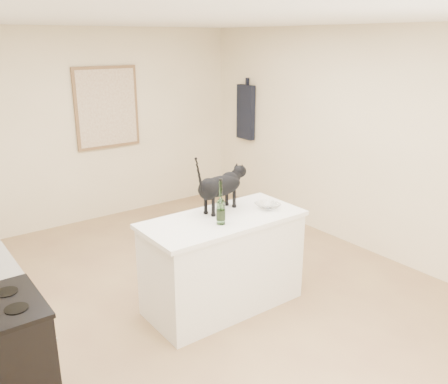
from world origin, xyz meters
TOP-DOWN VIEW (x-y plane):
  - floor at (0.00, 0.00)m, footprint 5.50×5.50m
  - ceiling at (0.00, 0.00)m, footprint 5.50×5.50m
  - wall_back at (0.00, 2.75)m, footprint 4.50×0.00m
  - wall_right at (2.25, 0.00)m, footprint 0.00×5.50m
  - island_base at (0.10, -0.20)m, footprint 1.44×0.67m
  - island_top at (0.10, -0.20)m, footprint 1.50×0.70m
  - artwork_frame at (0.30, 2.72)m, footprint 0.90×0.03m
  - artwork_canvas at (0.30, 2.70)m, footprint 0.82×0.00m
  - hanging_garment at (2.19, 2.05)m, footprint 0.08×0.34m
  - black_cat at (0.18, -0.04)m, footprint 0.64×0.33m
  - wine_bottle at (-0.01, -0.32)m, footprint 0.09×0.09m
  - glass_bowl at (0.58, -0.27)m, footprint 0.25×0.25m

SIDE VIEW (x-z plane):
  - floor at x=0.00m, z-range 0.00..0.00m
  - island_base at x=0.10m, z-range 0.00..0.86m
  - island_top at x=0.10m, z-range 0.86..0.90m
  - glass_bowl at x=0.58m, z-range 0.90..0.96m
  - wine_bottle at x=-0.01m, z-range 0.90..1.26m
  - black_cat at x=0.18m, z-range 0.90..1.33m
  - wall_back at x=0.00m, z-range -0.95..3.55m
  - wall_right at x=2.25m, z-range -1.45..4.05m
  - hanging_garment at x=2.19m, z-range 1.00..1.80m
  - artwork_frame at x=0.30m, z-range 1.00..2.10m
  - artwork_canvas at x=0.30m, z-range 1.04..2.06m
  - ceiling at x=0.00m, z-range 2.60..2.60m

